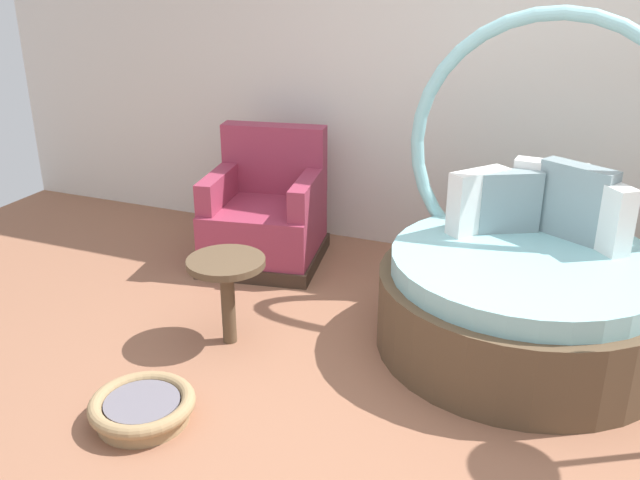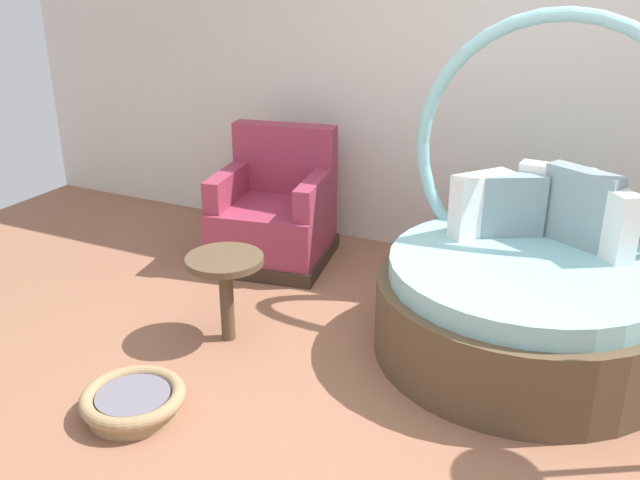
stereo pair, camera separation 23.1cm
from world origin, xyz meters
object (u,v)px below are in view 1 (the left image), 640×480
(red_armchair, at_px, (266,216))
(side_table, at_px, (227,274))
(round_daybed, at_px, (527,279))
(pet_basket, at_px, (143,407))

(red_armchair, distance_m, side_table, 1.20)
(red_armchair, bearing_deg, round_daybed, -14.45)
(pet_basket, bearing_deg, red_armchair, 99.02)
(pet_basket, relative_size, side_table, 0.98)
(round_daybed, distance_m, side_table, 1.69)
(side_table, bearing_deg, red_armchair, 106.07)
(red_armchair, bearing_deg, pet_basket, -80.98)
(round_daybed, xyz_separation_m, pet_basket, (-1.57, -1.47, -0.32))
(red_armchair, relative_size, pet_basket, 1.84)
(side_table, bearing_deg, pet_basket, -91.33)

